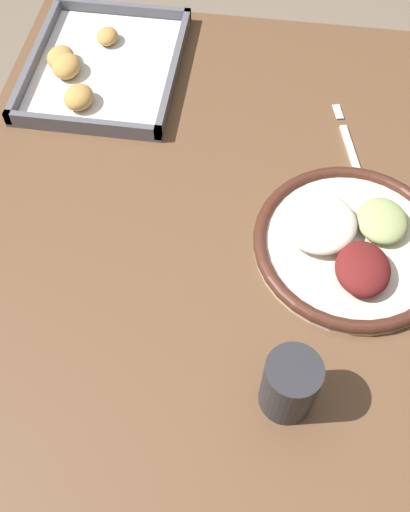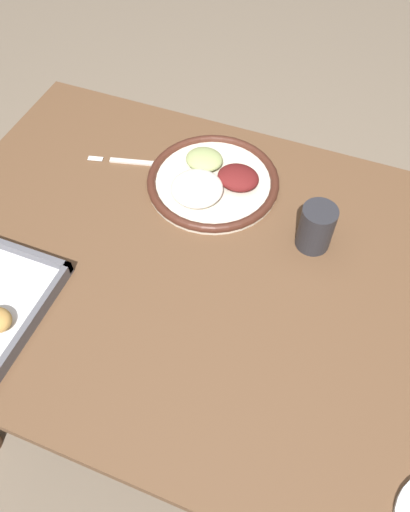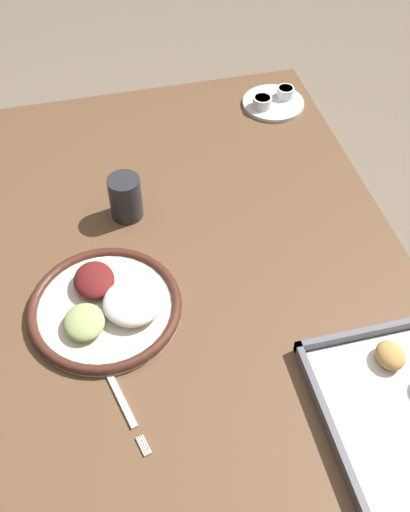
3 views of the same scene
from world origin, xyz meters
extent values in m
plane|color=#7A6B59|center=(0.00, 0.00, 0.00)|extent=(8.00, 8.00, 0.00)
cube|color=brown|center=(0.00, 0.00, 0.73)|extent=(1.25, 0.84, 0.03)
cylinder|color=brown|center=(0.57, -0.37, 0.36)|extent=(0.06, 0.06, 0.71)
cylinder|color=beige|center=(0.09, -0.21, 0.75)|extent=(0.29, 0.29, 0.01)
torus|color=#472319|center=(0.09, -0.21, 0.75)|extent=(0.30, 0.30, 0.02)
ellipsoid|color=white|center=(0.11, -0.16, 0.77)|extent=(0.11, 0.11, 0.04)
ellipsoid|color=maroon|center=(0.04, -0.22, 0.77)|extent=(0.09, 0.08, 0.04)
ellipsoid|color=#9EAD6B|center=(0.13, -0.25, 0.77)|extent=(0.08, 0.08, 0.03)
cube|color=silver|center=(0.27, -0.22, 0.74)|extent=(0.15, 0.05, 0.00)
cylinder|color=silver|center=(0.38, -0.19, 0.74)|extent=(0.03, 0.01, 0.00)
cylinder|color=silver|center=(0.38, -0.19, 0.74)|extent=(0.03, 0.01, 0.00)
cylinder|color=silver|center=(0.38, -0.19, 0.74)|extent=(0.03, 0.01, 0.00)
cylinder|color=silver|center=(0.38, -0.18, 0.74)|extent=(0.03, 0.01, 0.00)
cube|color=#595960|center=(0.27, 0.24, 0.76)|extent=(0.01, 0.27, 0.02)
cylinder|color=#28282D|center=(-0.16, -0.13, 0.79)|extent=(0.07, 0.07, 0.10)
camera|label=1|loc=(-0.43, -0.06, 1.49)|focal=42.00mm
camera|label=2|loc=(-0.18, 0.53, 1.55)|focal=35.00mm
camera|label=3|loc=(0.79, -0.19, 1.68)|focal=42.00mm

